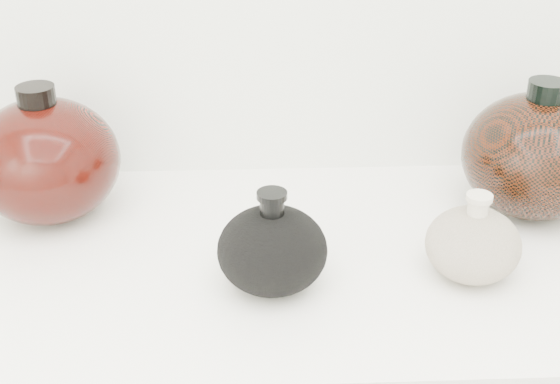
{
  "coord_description": "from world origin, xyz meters",
  "views": [
    {
      "loc": [
        -0.07,
        0.09,
        1.46
      ],
      "look_at": [
        -0.03,
        0.92,
        1.01
      ],
      "focal_mm": 50.0,
      "sensor_mm": 36.0,
      "label": 1
    }
  ],
  "objects_px": {
    "cream_gourd_vase": "(473,244)",
    "left_round_pot": "(46,160)",
    "black_gourd_vase": "(272,249)",
    "right_round_pot": "(536,155)"
  },
  "relations": [
    {
      "from": "right_round_pot",
      "to": "cream_gourd_vase",
      "type": "bearing_deg",
      "value": -128.01
    },
    {
      "from": "black_gourd_vase",
      "to": "cream_gourd_vase",
      "type": "bearing_deg",
      "value": 2.73
    },
    {
      "from": "black_gourd_vase",
      "to": "cream_gourd_vase",
      "type": "xyz_separation_m",
      "value": [
        0.25,
        0.01,
        -0.01
      ]
    },
    {
      "from": "cream_gourd_vase",
      "to": "left_round_pot",
      "type": "xyz_separation_m",
      "value": [
        -0.55,
        0.18,
        0.04
      ]
    },
    {
      "from": "black_gourd_vase",
      "to": "left_round_pot",
      "type": "bearing_deg",
      "value": 148.34
    },
    {
      "from": "black_gourd_vase",
      "to": "right_round_pot",
      "type": "xyz_separation_m",
      "value": [
        0.37,
        0.17,
        0.03
      ]
    },
    {
      "from": "right_round_pot",
      "to": "black_gourd_vase",
      "type": "bearing_deg",
      "value": -155.1
    },
    {
      "from": "black_gourd_vase",
      "to": "right_round_pot",
      "type": "distance_m",
      "value": 0.41
    },
    {
      "from": "cream_gourd_vase",
      "to": "left_round_pot",
      "type": "bearing_deg",
      "value": 162.29
    },
    {
      "from": "left_round_pot",
      "to": "right_round_pot",
      "type": "relative_size",
      "value": 1.02
    }
  ]
}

